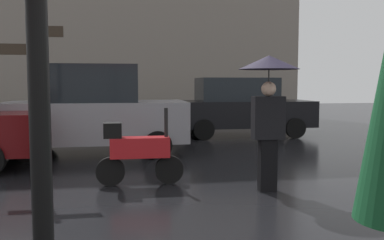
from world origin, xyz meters
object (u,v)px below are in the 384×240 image
Objects in this scene: pedestrian_with_umbrella at (269,89)px; parked_car_right at (241,107)px; street_signpost at (30,81)px; parked_scooter at (137,151)px; parked_car_left at (94,110)px.

parked_car_right is at bearing -26.96° from pedestrian_with_umbrella.
pedestrian_with_umbrella is at bearing 85.96° from parked_car_right.
street_signpost is at bearing 54.10° from parked_car_right.
parked_scooter is 0.33× the size of parked_car_right.
pedestrian_with_umbrella reaches higher than parked_car_right.
pedestrian_with_umbrella is 4.79m from parked_car_left.
pedestrian_with_umbrella reaches higher than parked_scooter.
pedestrian_with_umbrella is at bearing -33.20° from parked_scooter.
parked_scooter is at bearing 55.30° from pedestrian_with_umbrella.
parked_car_right is (1.45, 6.63, -0.63)m from pedestrian_with_umbrella.
pedestrian_with_umbrella is at bearing -20.55° from street_signpost.
pedestrian_with_umbrella is 6.82m from parked_car_right.
pedestrian_with_umbrella is 1.46× the size of parked_scooter.
parked_car_left is (-0.87, 3.14, 0.46)m from parked_scooter.
parked_car_left is at bearing 21.44° from pedestrian_with_umbrella.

